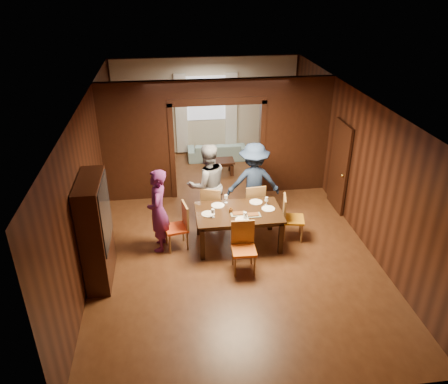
{
  "coord_description": "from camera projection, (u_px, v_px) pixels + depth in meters",
  "views": [
    {
      "loc": [
        -1.15,
        -8.26,
        5.12
      ],
      "look_at": [
        -0.11,
        -0.4,
        1.05
      ],
      "focal_mm": 35.0,
      "sensor_mm": 36.0,
      "label": 1
    }
  ],
  "objects": [
    {
      "name": "plate_near",
      "position": [
        242.0,
        220.0,
        8.48
      ],
      "size": [
        0.27,
        0.27,
        0.01
      ],
      "primitive_type": "cylinder",
      "color": "white",
      "rests_on": "dining_table"
    },
    {
      "name": "person_grey",
      "position": [
        207.0,
        185.0,
        9.47
      ],
      "size": [
        1.06,
        0.91,
        1.87
      ],
      "primitive_type": "imported",
      "rotation": [
        0.0,
        0.0,
        3.39
      ],
      "color": "slate",
      "rests_on": "floor"
    },
    {
      "name": "platter_a",
      "position": [
        238.0,
        214.0,
        8.67
      ],
      "size": [
        0.3,
        0.2,
        0.04
      ],
      "primitive_type": "cube",
      "color": "gray",
      "rests_on": "dining_table"
    },
    {
      "name": "room_walls",
      "position": [
        216.0,
        133.0,
        10.73
      ],
      "size": [
        5.52,
        9.01,
        2.9
      ],
      "color": "black",
      "rests_on": "floor"
    },
    {
      "name": "serving_bowl",
      "position": [
        240.0,
        206.0,
        8.89
      ],
      "size": [
        0.35,
        0.35,
        0.09
      ],
      "primitive_type": "imported",
      "color": "black",
      "rests_on": "dining_table"
    },
    {
      "name": "tumbler",
      "position": [
        245.0,
        216.0,
        8.5
      ],
      "size": [
        0.07,
        0.07,
        0.14
      ],
      "primitive_type": "cylinder",
      "color": "silver",
      "rests_on": "dining_table"
    },
    {
      "name": "floor",
      "position": [
        226.0,
        225.0,
        9.76
      ],
      "size": [
        9.0,
        9.0,
        0.0
      ],
      "primitive_type": "plane",
      "color": "#4A2714",
      "rests_on": "ground"
    },
    {
      "name": "ceiling",
      "position": [
        227.0,
        97.0,
        8.43
      ],
      "size": [
        5.5,
        9.0,
        0.02
      ],
      "primitive_type": "cube",
      "color": "silver",
      "rests_on": "room_walls"
    },
    {
      "name": "condiment_jar",
      "position": [
        231.0,
        210.0,
        8.72
      ],
      "size": [
        0.08,
        0.08,
        0.11
      ],
      "primitive_type": null,
      "color": "#482810",
      "rests_on": "dining_table"
    },
    {
      "name": "window_far",
      "position": [
        206.0,
        98.0,
        12.9
      ],
      "size": [
        1.2,
        0.03,
        1.3
      ],
      "primitive_type": "cube",
      "color": "silver",
      "rests_on": "back_wall"
    },
    {
      "name": "hutch",
      "position": [
        96.0,
        231.0,
        7.68
      ],
      "size": [
        0.4,
        1.2,
        2.0
      ],
      "primitive_type": "cube",
      "color": "black",
      "rests_on": "floor"
    },
    {
      "name": "curtain_right",
      "position": [
        231.0,
        112.0,
        13.16
      ],
      "size": [
        0.35,
        0.06,
        2.4
      ],
      "primitive_type": "cube",
      "color": "white",
      "rests_on": "back_wall"
    },
    {
      "name": "person_purple",
      "position": [
        158.0,
        211.0,
        8.6
      ],
      "size": [
        0.47,
        0.67,
        1.73
      ],
      "primitive_type": "imported",
      "rotation": [
        0.0,
        0.0,
        -1.66
      ],
      "color": "#5E205B",
      "rests_on": "floor"
    },
    {
      "name": "chair_far_r",
      "position": [
        253.0,
        203.0,
        9.68
      ],
      "size": [
        0.48,
        0.48,
        0.97
      ],
      "primitive_type": null,
      "rotation": [
        0.0,
        0.0,
        3.23
      ],
      "color": "#D75C14",
      "rests_on": "floor"
    },
    {
      "name": "coffee_table",
      "position": [
        220.0,
        167.0,
        12.14
      ],
      "size": [
        0.8,
        0.5,
        0.4
      ],
      "primitive_type": "cube",
      "color": "black",
      "rests_on": "floor"
    },
    {
      "name": "plate_left",
      "position": [
        208.0,
        214.0,
        8.69
      ],
      "size": [
        0.27,
        0.27,
        0.01
      ],
      "primitive_type": "cylinder",
      "color": "silver",
      "rests_on": "dining_table"
    },
    {
      "name": "wineglass_far",
      "position": [
        226.0,
        199.0,
        9.08
      ],
      "size": [
        0.08,
        0.08,
        0.18
      ],
      "primitive_type": null,
      "color": "silver",
      "rests_on": "dining_table"
    },
    {
      "name": "sofa",
      "position": [
        217.0,
        151.0,
        13.07
      ],
      "size": [
        1.76,
        0.71,
        0.51
      ],
      "primitive_type": "imported",
      "rotation": [
        0.0,
        0.0,
        3.12
      ],
      "color": "#8EB8BA",
      "rests_on": "floor"
    },
    {
      "name": "chair_far_l",
      "position": [
        213.0,
        206.0,
        9.57
      ],
      "size": [
        0.55,
        0.55,
        0.97
      ],
      "primitive_type": null,
      "rotation": [
        0.0,
        0.0,
        2.83
      ],
      "color": "#BF4B11",
      "rests_on": "floor"
    },
    {
      "name": "curtain_left",
      "position": [
        181.0,
        114.0,
        12.98
      ],
      "size": [
        0.35,
        0.06,
        2.4
      ],
      "primitive_type": "cube",
      "color": "white",
      "rests_on": "back_wall"
    },
    {
      "name": "wineglass_right",
      "position": [
        266.0,
        201.0,
        8.98
      ],
      "size": [
        0.08,
        0.08,
        0.18
      ],
      "primitive_type": null,
      "color": "silver",
      "rests_on": "dining_table"
    },
    {
      "name": "chair_near",
      "position": [
        244.0,
        249.0,
        8.1
      ],
      "size": [
        0.45,
        0.45,
        0.97
      ],
      "primitive_type": null,
      "rotation": [
        0.0,
        0.0,
        -0.03
      ],
      "color": "orange",
      "rests_on": "floor"
    },
    {
      "name": "person_navy",
      "position": [
        254.0,
        182.0,
        9.65
      ],
      "size": [
        1.21,
        0.74,
        1.82
      ],
      "primitive_type": "imported",
      "rotation": [
        0.0,
        0.0,
        3.09
      ],
      "color": "#1C2B48",
      "rests_on": "floor"
    },
    {
      "name": "plate_far_l",
      "position": [
        218.0,
        205.0,
        9.0
      ],
      "size": [
        0.27,
        0.27,
        0.01
      ],
      "primitive_type": "cylinder",
      "color": "white",
      "rests_on": "dining_table"
    },
    {
      "name": "platter_b",
      "position": [
        253.0,
        215.0,
        8.63
      ],
      "size": [
        0.3,
        0.2,
        0.04
      ],
      "primitive_type": "cube",
      "color": "slate",
      "rests_on": "dining_table"
    },
    {
      "name": "chair_left",
      "position": [
        176.0,
        227.0,
        8.79
      ],
      "size": [
        0.52,
        0.52,
        0.97
      ],
      "primitive_type": null,
      "rotation": [
        0.0,
        0.0,
        -1.37
      ],
      "color": "#D54114",
      "rests_on": "floor"
    },
    {
      "name": "plate_right",
      "position": [
        268.0,
        209.0,
        8.88
      ],
      "size": [
        0.27,
        0.27,
        0.01
      ],
      "primitive_type": "cylinder",
      "color": "white",
      "rests_on": "dining_table"
    },
    {
      "name": "dining_table",
      "position": [
        238.0,
        228.0,
        8.96
      ],
      "size": [
        1.73,
        1.07,
        0.76
      ],
      "primitive_type": "cube",
      "color": "black",
      "rests_on": "floor"
    },
    {
      "name": "chair_right",
      "position": [
        293.0,
        218.0,
        9.1
      ],
      "size": [
        0.52,
        0.52,
        0.97
      ],
      "primitive_type": null,
      "rotation": [
        0.0,
        0.0,
        1.36
      ],
      "color": "#C67712",
      "rests_on": "floor"
    },
    {
      "name": "wineglass_left",
      "position": [
        213.0,
        213.0,
        8.54
      ],
      "size": [
        0.08,
        0.08,
        0.18
      ],
      "primitive_type": null,
      "color": "white",
      "rests_on": "dining_table"
    },
    {
      "name": "plate_far_r",
      "position": [
        256.0,
        202.0,
        9.13
      ],
      "size": [
        0.27,
        0.27,
        0.01
      ],
      "primitive_type": "cylinder",
      "color": "silver",
      "rests_on": "dining_table"
    },
    {
      "name": "door_right",
      "position": [
        340.0,
        167.0,
        10.04
      ],
      "size": [
        0.06,
        0.9,
        2.1
      ],
      "primitive_type": "cube",
      "color": "black",
      "rests_on": "floor"
    }
  ]
}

